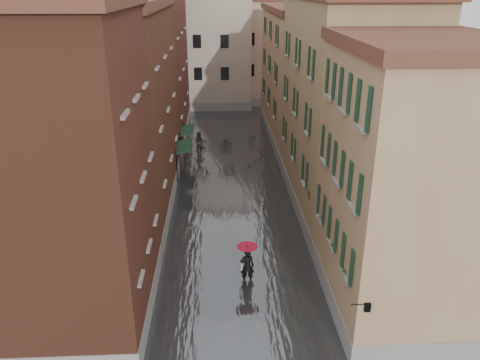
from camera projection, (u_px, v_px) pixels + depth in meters
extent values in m
plane|color=#5D5D60|center=(239.00, 282.00, 23.32)|extent=(120.00, 120.00, 0.00)
cube|color=#424549|center=(231.00, 180.00, 35.26)|extent=(10.00, 60.00, 0.20)
cube|color=brown|center=(66.00, 180.00, 18.66)|extent=(6.00, 8.00, 13.00)
cube|color=#552B1A|center=(119.00, 115.00, 28.89)|extent=(6.00, 14.00, 12.50)
cube|color=brown|center=(150.00, 65.00, 42.42)|extent=(6.00, 16.00, 14.00)
cube|color=#99714F|center=(408.00, 190.00, 19.58)|extent=(6.00, 8.00, 11.50)
cube|color=#947B59|center=(343.00, 109.00, 29.42)|extent=(6.00, 14.00, 13.00)
cube|color=#99714F|center=(302.00, 77.00, 43.53)|extent=(6.00, 16.00, 11.50)
cube|color=#B8A492|center=(199.00, 50.00, 55.69)|extent=(12.00, 9.00, 13.00)
cube|color=tan|center=(272.00, 52.00, 58.13)|extent=(10.00, 9.00, 12.00)
cube|color=#163321|center=(184.00, 146.00, 35.00)|extent=(1.09, 3.08, 0.31)
cylinder|color=black|center=(177.00, 168.00, 34.00)|extent=(0.06, 0.06, 2.80)
cylinder|color=black|center=(180.00, 154.00, 36.84)|extent=(0.06, 0.06, 2.80)
cube|color=#163321|center=(187.00, 130.00, 38.91)|extent=(1.09, 2.98, 0.31)
cylinder|color=black|center=(181.00, 149.00, 37.96)|extent=(0.06, 0.06, 2.80)
cylinder|color=black|center=(183.00, 138.00, 40.70)|extent=(0.06, 0.06, 2.80)
cylinder|color=black|center=(359.00, 304.00, 16.78)|extent=(0.60, 0.05, 0.05)
cube|color=black|center=(367.00, 306.00, 16.84)|extent=(0.22, 0.22, 0.35)
cube|color=beige|center=(367.00, 306.00, 16.84)|extent=(0.14, 0.14, 0.24)
cube|color=#A05534|center=(348.00, 274.00, 18.43)|extent=(0.22, 0.85, 0.18)
imported|color=#265926|center=(349.00, 265.00, 18.27)|extent=(0.59, 0.51, 0.66)
cube|color=#A05534|center=(336.00, 248.00, 20.30)|extent=(0.22, 0.85, 0.18)
imported|color=#265926|center=(337.00, 239.00, 20.13)|extent=(0.59, 0.51, 0.66)
cube|color=#A05534|center=(323.00, 221.00, 22.63)|extent=(0.22, 0.85, 0.18)
imported|color=#265926|center=(324.00, 213.00, 22.47)|extent=(0.59, 0.51, 0.66)
cube|color=#A05534|center=(312.00, 196.00, 25.28)|extent=(0.22, 0.85, 0.18)
imported|color=#265926|center=(312.00, 189.00, 25.12)|extent=(0.59, 0.51, 0.66)
imported|color=black|center=(247.00, 266.00, 22.94)|extent=(0.69, 0.45, 1.89)
cube|color=#B8B398|center=(241.00, 266.00, 22.97)|extent=(0.08, 0.30, 0.38)
cylinder|color=black|center=(247.00, 259.00, 22.78)|extent=(0.02, 0.02, 1.00)
cone|color=#A90B22|center=(247.00, 249.00, 22.56)|extent=(1.06, 1.06, 0.28)
imported|color=black|center=(200.00, 143.00, 40.92)|extent=(1.03, 0.87, 1.88)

